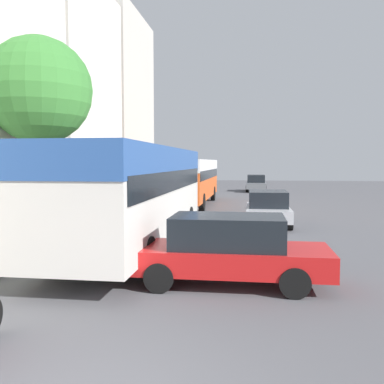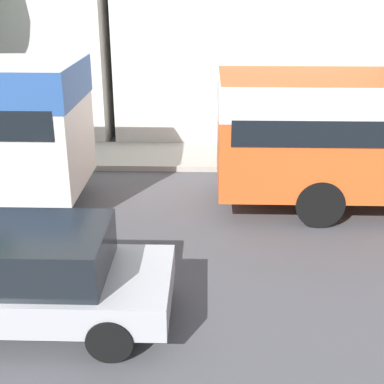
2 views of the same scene
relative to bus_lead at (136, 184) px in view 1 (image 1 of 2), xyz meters
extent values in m
cube|color=silver|center=(-7.87, 9.26, 4.08)|extent=(6.76, 7.76, 12.30)
cube|color=beige|center=(-7.81, 17.81, 4.66)|extent=(6.65, 8.43, 13.45)
cube|color=silver|center=(0.00, 0.00, -0.22)|extent=(2.55, 10.89, 2.69)
cube|color=#2D569E|center=(0.00, 0.00, 0.72)|extent=(2.58, 10.95, 0.81)
cube|color=black|center=(0.00, 0.00, 0.12)|extent=(2.60, 10.46, 0.59)
cylinder|color=black|center=(-1.17, 3.38, -1.56)|extent=(0.28, 1.00, 1.00)
cylinder|color=black|center=(1.17, 3.38, -1.56)|extent=(0.28, 1.00, 1.00)
cylinder|color=black|center=(-1.17, -3.38, -1.56)|extent=(0.28, 1.00, 1.00)
cylinder|color=black|center=(1.17, -3.38, -1.56)|extent=(0.28, 1.00, 1.00)
cube|color=#EA5B23|center=(-0.28, 13.84, -0.37)|extent=(2.57, 10.89, 2.39)
cube|color=white|center=(-0.28, 13.84, 0.47)|extent=(2.59, 10.94, 0.72)
cube|color=black|center=(-0.28, 13.84, -0.07)|extent=(2.62, 10.45, 0.53)
cylinder|color=black|center=(-1.46, 17.21, -1.56)|extent=(0.28, 1.00, 1.00)
cylinder|color=black|center=(0.90, 17.21, -1.56)|extent=(0.28, 1.00, 1.00)
cylinder|color=black|center=(-1.46, 10.46, -1.56)|extent=(0.28, 1.00, 1.00)
cylinder|color=black|center=(0.90, 10.46, -1.56)|extent=(0.28, 1.00, 1.00)
cube|color=red|center=(3.10, -3.60, -1.48)|extent=(4.50, 1.78, 0.53)
cube|color=black|center=(3.10, -3.60, -0.86)|extent=(2.47, 1.56, 0.70)
cylinder|color=black|center=(1.71, -4.42, -1.74)|extent=(0.64, 0.22, 0.64)
cylinder|color=black|center=(1.71, -2.79, -1.74)|extent=(0.64, 0.22, 0.64)
cylinder|color=black|center=(4.50, -4.42, -1.74)|extent=(0.64, 0.22, 0.64)
cylinder|color=black|center=(4.50, -2.79, -1.74)|extent=(0.64, 0.22, 0.64)
cube|color=#B7B7BC|center=(4.33, 5.63, -1.49)|extent=(1.83, 4.03, 0.50)
cube|color=black|center=(4.33, 5.63, -0.91)|extent=(1.61, 2.22, 0.67)
cylinder|color=black|center=(3.49, 6.88, -1.74)|extent=(0.22, 0.64, 0.64)
cylinder|color=black|center=(5.17, 6.88, -1.74)|extent=(0.22, 0.64, 0.64)
cylinder|color=black|center=(3.49, 4.38, -1.74)|extent=(0.22, 0.64, 0.64)
cylinder|color=black|center=(5.17, 4.38, -1.74)|extent=(0.22, 0.64, 0.64)
cube|color=slate|center=(4.03, 27.06, -1.47)|extent=(1.78, 4.29, 0.54)
cube|color=black|center=(4.03, 27.06, -0.85)|extent=(1.57, 2.36, 0.70)
cylinder|color=black|center=(3.21, 28.39, -1.74)|extent=(0.22, 0.64, 0.64)
cylinder|color=black|center=(4.85, 28.39, -1.74)|extent=(0.22, 0.64, 0.64)
cylinder|color=black|center=(3.21, 25.73, -1.74)|extent=(0.22, 0.64, 0.64)
cylinder|color=black|center=(4.85, 25.73, -1.74)|extent=(0.22, 0.64, 0.64)
cylinder|color=brown|center=(-3.50, 0.64, -0.08)|extent=(0.36, 0.36, 3.66)
sphere|color=#387A33|center=(-3.50, 0.64, 3.09)|extent=(3.57, 3.57, 3.57)
camera|label=1|loc=(3.62, -13.06, 0.68)|focal=40.00mm
camera|label=2|loc=(11.01, 8.14, 2.76)|focal=50.00mm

